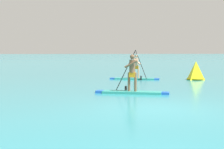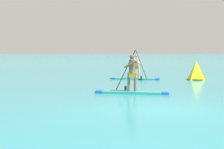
# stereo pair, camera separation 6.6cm
# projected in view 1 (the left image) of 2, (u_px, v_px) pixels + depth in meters

# --- Properties ---
(ground) EXTENTS (440.00, 440.00, 0.00)m
(ground) POSITION_uv_depth(u_px,v_px,m) (155.00, 108.00, 11.08)
(ground) COLOR teal
(paddleboarder_mid_center) EXTENTS (3.18, 1.50, 1.96)m
(paddleboarder_mid_center) POSITION_uv_depth(u_px,v_px,m) (132.00, 85.00, 14.80)
(paddleboarder_mid_center) COLOR teal
(paddleboarder_mid_center) RESTS_ON ground
(paddleboarder_far_right) EXTENTS (3.23, 1.42, 1.98)m
(paddleboarder_far_right) POSITION_uv_depth(u_px,v_px,m) (135.00, 74.00, 22.26)
(paddleboarder_far_right) COLOR teal
(paddleboarder_far_right) RESTS_ON ground
(race_marker_buoy) EXTENTS (1.33, 1.33, 1.23)m
(race_marker_buoy) POSITION_uv_depth(u_px,v_px,m) (196.00, 71.00, 21.94)
(race_marker_buoy) COLOR yellow
(race_marker_buoy) RESTS_ON ground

